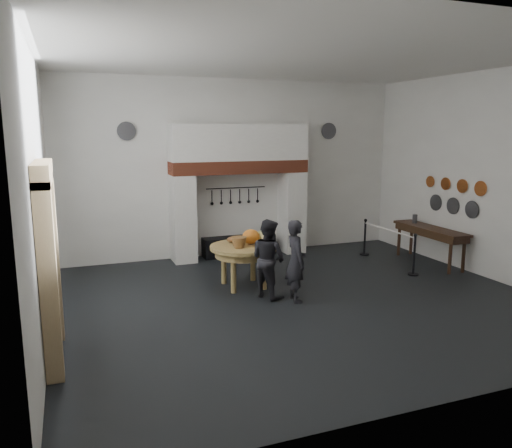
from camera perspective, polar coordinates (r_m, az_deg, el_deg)
name	(u,v)px	position (r m, az deg, el deg)	size (l,w,h in m)	color
floor	(301,299)	(9.79, 5.13, -8.56)	(9.00, 8.00, 0.02)	black
ceiling	(305,56)	(9.34, 5.61, 18.52)	(9.00, 8.00, 0.02)	silver
wall_back	(235,168)	(13.00, -2.43, 6.38)	(9.00, 0.02, 4.50)	white
wall_front	(460,218)	(6.00, 22.32, 0.62)	(9.00, 0.02, 4.50)	white
wall_left	(39,194)	(8.38, -23.58, 3.16)	(0.02, 8.00, 4.50)	white
wall_right	(490,176)	(11.97, 25.20, 5.02)	(0.02, 8.00, 4.50)	white
chimney_pier_left	(183,219)	(12.42, -8.35, 0.61)	(0.55, 0.70, 2.15)	silver
chimney_pier_right	(292,212)	(13.35, 4.11, 1.40)	(0.55, 0.70, 2.15)	silver
hearth_brick_band	(239,167)	(12.66, -1.93, 6.54)	(3.50, 0.72, 0.32)	#9E442B
chimney_hood	(239,142)	(12.63, -1.95, 9.31)	(3.50, 0.70, 0.90)	silver
iron_range	(239,246)	(13.04, -1.97, -2.51)	(1.90, 0.45, 0.50)	black
utensil_rail	(236,188)	(12.97, -2.30, 4.15)	(0.02, 0.02, 1.60)	black
door_recess	(43,274)	(7.58, -23.13, -5.23)	(0.04, 1.10, 2.50)	black
door_jamb_near	(49,284)	(6.89, -22.63, -6.31)	(0.22, 0.30, 2.60)	tan
door_jamb_far	(51,258)	(8.24, -22.35, -3.59)	(0.22, 0.30, 2.60)	tan
door_lintel	(42,173)	(7.34, -23.22, 5.40)	(0.22, 1.70, 0.30)	tan
wall_plaque	(47,226)	(9.26, -22.76, -0.22)	(0.05, 0.34, 0.44)	gold
work_table	(244,247)	(10.31, -1.43, -2.67)	(1.39, 1.39, 0.07)	#A98A4F
pumpkin	(251,237)	(10.42, -0.58, -1.44)	(0.36, 0.36, 0.31)	orange
cheese_block_big	(267,239)	(10.40, 1.26, -1.67)	(0.22, 0.22, 0.24)	#F8F094
cheese_block_small	(261,237)	(10.67, 0.55, -1.47)	(0.18, 0.18, 0.20)	#F2EE91
wicker_basket	(239,242)	(10.09, -1.96, -2.12)	(0.32, 0.32, 0.22)	olive
bread_loaf	(234,239)	(10.58, -2.57, -1.78)	(0.31, 0.18, 0.13)	#915C33
visitor_near	(296,261)	(9.49, 4.56, -4.21)	(0.57, 0.38, 1.57)	black
visitor_far	(268,258)	(9.69, 1.41, -3.95)	(0.75, 0.58, 1.54)	#222127
side_table	(430,229)	(12.82, 19.31, -0.49)	(0.55, 2.20, 0.06)	#362213
pewter_jug	(415,219)	(13.26, 17.70, 0.57)	(0.12, 0.12, 0.22)	#454449
copper_pan_a	(481,189)	(12.11, 24.28, 3.72)	(0.34, 0.34, 0.03)	#C6662D
copper_pan_b	(462,186)	(12.50, 22.51, 4.03)	(0.32, 0.32, 0.03)	#C6662D
copper_pan_c	(446,184)	(12.90, 20.85, 4.33)	(0.30, 0.30, 0.03)	#C6662D
copper_pan_d	(430,182)	(13.32, 19.29, 4.60)	(0.28, 0.28, 0.03)	#C6662D
pewter_plate_left	(472,210)	(12.31, 23.45, 1.52)	(0.40, 0.40, 0.03)	#4C4C51
pewter_plate_mid	(453,206)	(12.74, 21.59, 1.94)	(0.40, 0.40, 0.03)	#4C4C51
pewter_plate_right	(436,203)	(13.19, 19.85, 2.32)	(0.40, 0.40, 0.03)	#4C4C51
pewter_plate_back_left	(126,131)	(12.34, -14.59, 10.25)	(0.44, 0.44, 0.03)	#4C4C51
pewter_plate_back_right	(329,131)	(14.01, 8.32, 10.48)	(0.44, 0.44, 0.03)	#4C4C51
barrier_post_near	(414,256)	(11.75, 17.63, -3.47)	(0.05, 0.05, 0.90)	black
barrier_post_far	(365,238)	(13.33, 12.34, -1.57)	(0.05, 0.05, 0.90)	black
barrier_rope	(388,230)	(12.44, 14.90, -0.67)	(0.04, 0.04, 2.00)	white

